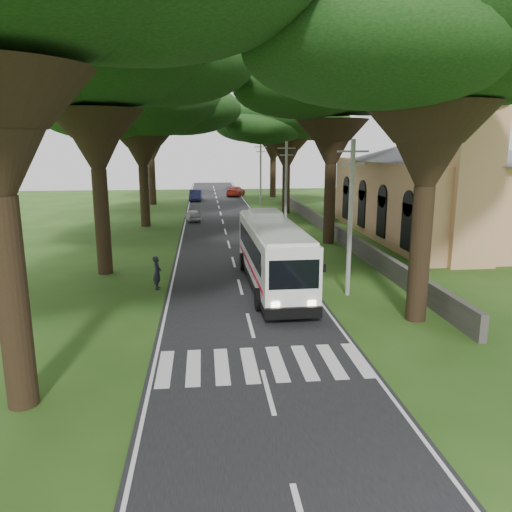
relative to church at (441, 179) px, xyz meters
The scene contains 20 objects.
ground 28.42m from the church, 129.66° to the right, with size 140.00×140.00×0.00m, color #224513.
road 18.84m from the church, 169.06° to the left, with size 8.00×120.00×0.04m, color black.
crosswalk 29.96m from the church, 127.19° to the right, with size 8.00×3.00×0.01m, color silver.
property_wall 10.16m from the church, 164.52° to the left, with size 0.35×50.00×1.20m, color #383533.
church is the anchor object (origin of this frame).
pole_near 19.88m from the church, 128.50° to the right, with size 1.60×0.24×8.00m.
pole_mid 13.16m from the church, 160.19° to the left, with size 1.60×0.24×8.00m.
pole_far 27.41m from the church, 116.82° to the left, with size 1.60×0.24×8.00m.
tree_l_mida 28.70m from the church, 159.74° to the right, with size 15.61×15.61×16.31m.
tree_l_midb 27.54m from the church, 161.57° to the left, with size 15.76×15.76×14.95m.
tree_l_far 37.96m from the church, 134.90° to the left, with size 13.09×13.09×14.64m.
tree_r_near 23.28m from the church, 117.93° to the right, with size 14.60×14.60×15.39m.
tree_r_mida 12.59m from the church, behind, with size 14.05×14.05×15.72m.
tree_r_midb 20.25m from the church, 122.20° to the left, with size 12.69×12.69×13.42m.
tree_r_far 36.29m from the church, 105.20° to the left, with size 15.76×15.76×14.81m.
coach_bus 21.21m from the church, 139.96° to the right, with size 3.02×12.14×3.57m.
distant_car_a 24.05m from the church, 151.84° to the left, with size 1.38×3.43×1.17m, color #B0AFB4.
distant_car_b 37.02m from the church, 124.55° to the left, with size 1.60×4.59×1.51m, color navy.
distant_car_c 39.16m from the church, 112.44° to the left, with size 2.05×5.05×1.47m, color maroon.
pedestrian 26.39m from the church, 149.03° to the right, with size 0.67×0.44×1.84m, color black.
Camera 1 is at (-1.91, -18.50, 7.75)m, focal length 35.00 mm.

